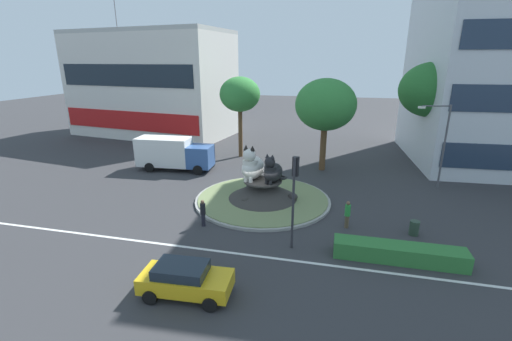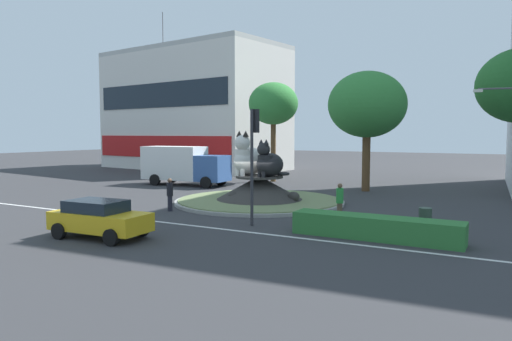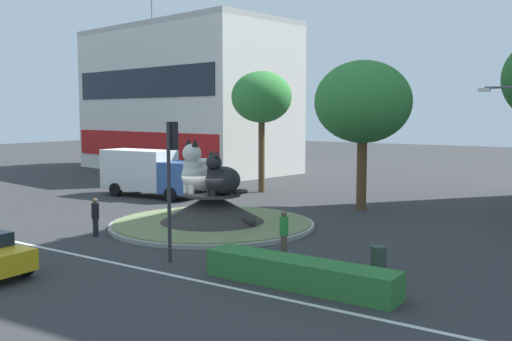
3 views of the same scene
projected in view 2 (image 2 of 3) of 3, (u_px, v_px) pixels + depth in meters
ground_plane at (259, 203)px, 28.43m from camera, size 160.00×160.00×0.00m
lane_centreline at (180, 224)px, 21.81m from camera, size 112.00×0.20×0.01m
roundabout_island at (259, 193)px, 28.38m from camera, size 10.05×10.05×1.63m
cat_statue_white at (248, 159)px, 28.66m from camera, size 2.07×2.71×2.69m
cat_statue_black at (269, 163)px, 27.65m from camera, size 1.94×2.28×2.19m
traffic_light_mast at (253, 145)px, 21.31m from camera, size 0.36×0.45×5.23m
shophouse_block at (193, 110)px, 55.87m from camera, size 22.76×13.56×18.76m
clipped_hedge_strip at (375, 228)px, 18.74m from camera, size 6.63×1.20×0.90m
second_tree_near_tower at (367, 105)px, 33.79m from camera, size 5.53×5.53×8.55m
third_tree_left at (273, 104)px, 40.53m from camera, size 4.22×4.22×8.47m
pedestrian_black_shirt at (170, 194)px, 25.42m from camera, size 0.34×0.34×1.76m
pedestrian_green_shirt at (340, 200)px, 22.77m from camera, size 0.34×0.34×1.78m
sedan_on_far_lane at (99, 218)px, 18.92m from camera, size 4.14×2.13×1.51m
delivery_box_truck at (184, 164)px, 37.95m from camera, size 7.30×2.89×3.10m
litter_bin at (425, 218)px, 20.90m from camera, size 0.56×0.56×0.90m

